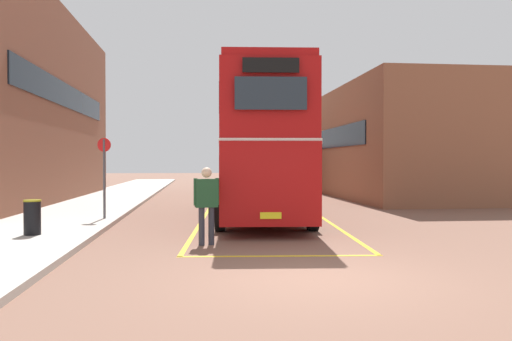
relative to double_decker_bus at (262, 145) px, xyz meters
name	(u,v)px	position (x,y,z in m)	size (l,w,h in m)	color
ground_plane	(243,205)	(-0.18, 5.59, -2.51)	(135.60, 135.60, 0.00)	brown
sidewalk_left	(104,201)	(-6.68, 7.99, -2.44)	(4.00, 57.60, 0.14)	#B2ADA3
brick_building_left	(10,105)	(-10.84, 7.64, 2.05)	(5.19, 19.59, 9.13)	brown
depot_building_right	(389,144)	(9.00, 11.87, 0.47)	(7.41, 18.00, 5.96)	brown
double_decker_bus	(262,145)	(0.00, 0.00, 0.00)	(3.38, 9.95, 4.75)	black
single_deck_bus	(266,166)	(2.53, 18.56, -0.87)	(3.84, 10.12, 3.02)	black
pedestrian_boarding	(206,199)	(-1.92, -5.25, -1.45)	(0.59, 0.32, 1.81)	#2D2D38
litter_bin	(32,217)	(-6.18, -4.09, -1.94)	(0.43, 0.43, 0.86)	black
bus_stop_sign	(104,170)	(-5.10, -0.52, -0.83)	(0.43, 0.14, 2.56)	#4C4C51
bay_marking_yellow	(267,226)	(-0.07, -1.87, -2.51)	(5.08, 12.09, 0.01)	gold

